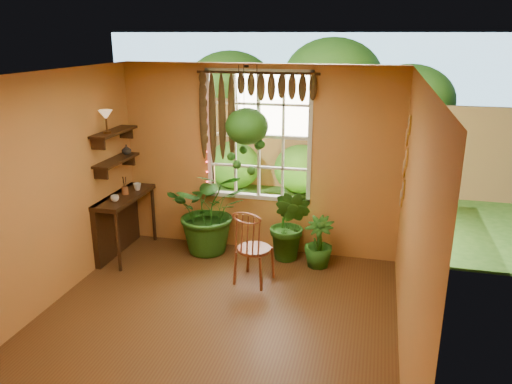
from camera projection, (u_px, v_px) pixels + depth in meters
The scene contains 23 objects.
floor at pixel (209, 329), 5.45m from camera, with size 4.50×4.50×0.00m, color #573618.
ceiling at pixel (201, 77), 4.62m from camera, with size 4.50×4.50×0.00m, color silver.
wall_back at pixel (258, 161), 7.11m from camera, with size 4.00×4.00×0.00m, color #BA7D3F.
wall_left at pixel (34, 198), 5.50m from camera, with size 4.50×4.50×0.00m, color #BA7D3F.
wall_right at pixel (412, 232), 4.57m from camera, with size 4.50×4.50×0.00m, color #BA7D3F.
window at pixel (259, 136), 7.04m from camera, with size 1.52×0.10×1.86m.
valance_vine at pixel (251, 96), 6.77m from camera, with size 1.70×0.12×1.10m.
string_lights at pixel (206, 131), 7.11m from camera, with size 0.03×0.03×1.54m, color #FF2633, non-canonical shape.
wall_plates at pixel (405, 163), 6.17m from camera, with size 0.04×0.32×1.10m, color beige, non-canonical shape.
counter_ledge at pixel (119, 217), 7.20m from camera, with size 0.40×1.20×0.90m.
shelf_lower at pixel (116, 160), 6.93m from camera, with size 0.25×0.90×0.04m, color #311B0D.
shelf_upper at pixel (114, 132), 6.81m from camera, with size 0.25×0.90×0.04m, color #311B0D.
backyard at pixel (317, 116), 11.35m from camera, with size 14.00×10.00×12.00m.
windsor_chair at pixel (253, 258), 6.39m from camera, with size 0.52×0.54×1.16m.
potted_plant_left at pixel (210, 211), 7.22m from camera, with size 1.15×0.99×1.27m, color #1E4713.
potted_plant_mid at pixel (290, 225), 6.96m from camera, with size 0.59×0.48×1.07m, color #1E4713.
potted_plant_right at pixel (319, 242), 6.83m from camera, with size 0.40×0.40×0.71m, color #1E4713.
hanging_basket at pixel (247, 130), 6.69m from camera, with size 0.58×0.58×1.45m.
cup_a at pixel (115, 198), 6.78m from camera, with size 0.11×0.11×0.09m, color silver.
cup_b at pixel (137, 187), 7.26m from camera, with size 0.11×0.11×0.10m, color beige.
brush_jar at pixel (125, 185), 7.06m from camera, with size 0.09×0.09×0.33m.
shelf_vase at pixel (126, 150), 7.17m from camera, with size 0.14×0.14×0.14m, color #B2AD99.
tiffany_lamp at pixel (106, 116), 6.55m from camera, with size 0.19×0.19×0.31m.
Camera 1 is at (1.64, -4.46, 3.09)m, focal length 35.00 mm.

